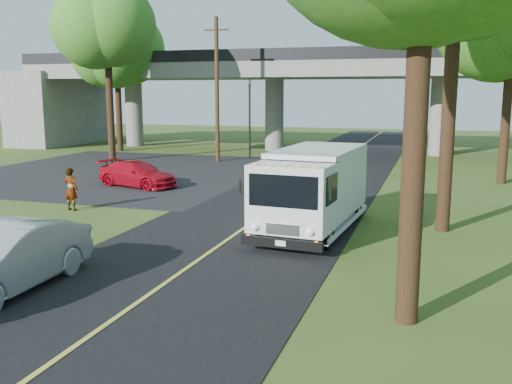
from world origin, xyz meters
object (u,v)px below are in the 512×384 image
at_px(step_van, 313,187).
at_px(red_sedan, 138,174).
at_px(silver_sedan, 4,259).
at_px(utility_pole, 217,89).
at_px(traffic_signal, 250,111).
at_px(tree_left_lot, 108,35).
at_px(tree_left_far, 118,50).
at_px(pedestrian, 71,189).

relative_size(step_van, red_sedan, 1.56).
height_order(step_van, silver_sedan, step_van).
bearing_deg(utility_pole, traffic_signal, 53.13).
height_order(traffic_signal, silver_sedan, traffic_signal).
bearing_deg(traffic_signal, step_van, -65.89).
distance_m(utility_pole, step_van, 19.26).
height_order(tree_left_lot, silver_sedan, tree_left_lot).
bearing_deg(tree_left_far, utility_pole, -22.43).
bearing_deg(pedestrian, silver_sedan, 123.29).
bearing_deg(tree_left_lot, pedestrian, -64.35).
bearing_deg(traffic_signal, tree_left_far, 170.35).
bearing_deg(utility_pole, silver_sedan, -79.84).
distance_m(tree_left_lot, silver_sedan, 25.30).
bearing_deg(step_van, red_sedan, 152.37).
bearing_deg(red_sedan, tree_left_far, 48.63).
bearing_deg(utility_pole, tree_left_lot, -161.03).
height_order(utility_pole, pedestrian, utility_pole).
distance_m(step_van, silver_sedan, 9.40).
bearing_deg(tree_left_far, step_van, -46.71).
bearing_deg(traffic_signal, tree_left_lot, -151.89).
relative_size(utility_pole, silver_sedan, 1.93).
bearing_deg(tree_left_lot, step_van, -41.53).
xyz_separation_m(red_sedan, pedestrian, (0.33, -5.62, 0.21)).
height_order(utility_pole, silver_sedan, utility_pole).
distance_m(utility_pole, red_sedan, 11.04).
xyz_separation_m(step_van, silver_sedan, (-5.40, -7.67, -0.66)).
distance_m(utility_pole, tree_left_lot, 7.43).
xyz_separation_m(tree_left_far, step_van, (19.00, -20.17, -6.02)).
distance_m(traffic_signal, red_sedan, 12.66).
height_order(red_sedan, pedestrian, pedestrian).
bearing_deg(red_sedan, traffic_signal, 8.28).
bearing_deg(tree_left_far, pedestrian, -64.07).
height_order(utility_pole, tree_left_far, tree_left_far).
relative_size(red_sedan, silver_sedan, 0.89).
xyz_separation_m(silver_sedan, pedestrian, (-4.00, 8.09, 0.04)).
relative_size(traffic_signal, utility_pole, 0.58).
bearing_deg(tree_left_lot, red_sedan, -52.36).
xyz_separation_m(tree_left_lot, pedestrian, (6.60, -13.74, -7.09)).
distance_m(traffic_signal, silver_sedan, 26.26).
relative_size(step_van, pedestrian, 3.95).
height_order(traffic_signal, pedestrian, traffic_signal).
bearing_deg(utility_pole, tree_left_far, 157.57).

